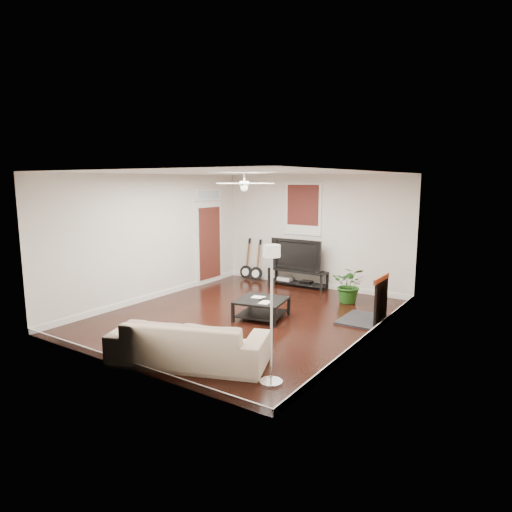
{
  "coord_description": "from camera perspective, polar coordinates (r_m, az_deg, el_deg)",
  "views": [
    {
      "loc": [
        4.9,
        -6.95,
        2.65
      ],
      "look_at": [
        0.0,
        0.4,
        1.15
      ],
      "focal_mm": 31.2,
      "sensor_mm": 36.0,
      "label": 1
    }
  ],
  "objects": [
    {
      "name": "window_back",
      "position": [
        11.22,
        6.04,
        6.0
      ],
      "size": [
        1.0,
        0.06,
        1.3
      ],
      "primitive_type": "cube",
      "color": "#401211",
      "rests_on": "wall_back"
    },
    {
      "name": "ceiling_fan",
      "position": [
        8.51,
        -1.51,
        9.3
      ],
      "size": [
        1.24,
        1.24,
        0.32
      ],
      "primitive_type": null,
      "color": "white",
      "rests_on": "ceiling"
    },
    {
      "name": "coffee_table",
      "position": [
        8.72,
        0.72,
        -6.77
      ],
      "size": [
        1.05,
        1.05,
        0.38
      ],
      "primitive_type": "cube",
      "rotation": [
        0.0,
        0.0,
        0.2
      ],
      "color": "black",
      "rests_on": "floor"
    },
    {
      "name": "brick_accent",
      "position": [
        8.4,
        16.62,
        0.68
      ],
      "size": [
        0.02,
        2.2,
        2.8
      ],
      "primitive_type": "cube",
      "color": "#B25A39",
      "rests_on": "floor"
    },
    {
      "name": "guitar_right",
      "position": [
        11.81,
        0.01,
        -0.55
      ],
      "size": [
        0.39,
        0.32,
        1.13
      ],
      "primitive_type": null,
      "rotation": [
        0.0,
        0.0,
        0.23
      ],
      "color": "black",
      "rests_on": "floor"
    },
    {
      "name": "tv",
      "position": [
        11.21,
        5.44,
        0.22
      ],
      "size": [
        1.37,
        0.18,
        0.79
      ],
      "primitive_type": "imported",
      "color": "black",
      "rests_on": "tv_stand"
    },
    {
      "name": "sofa",
      "position": [
        6.68,
        -8.59,
        -10.76
      ],
      "size": [
        2.45,
        1.65,
        0.67
      ],
      "primitive_type": "imported",
      "rotation": [
        0.0,
        0.0,
        3.51
      ],
      "color": "tan",
      "rests_on": "floor"
    },
    {
      "name": "potted_plant",
      "position": [
        9.94,
        11.94,
        -3.63
      ],
      "size": [
        0.85,
        0.78,
        0.81
      ],
      "primitive_type": "imported",
      "rotation": [
        0.0,
        0.0,
        0.22
      ],
      "color": "#1E5117",
      "rests_on": "floor"
    },
    {
      "name": "room",
      "position": [
        8.6,
        -1.48,
        1.27
      ],
      "size": [
        5.01,
        6.01,
        2.81
      ],
      "color": "black",
      "rests_on": "ground"
    },
    {
      "name": "tv_stand",
      "position": [
        11.31,
        5.35,
        -2.84
      ],
      "size": [
        1.53,
        0.41,
        0.43
      ],
      "primitive_type": "cube",
      "color": "black",
      "rests_on": "floor"
    },
    {
      "name": "floor_lamp",
      "position": [
        5.79,
        1.98,
        -7.63
      ],
      "size": [
        0.4,
        0.4,
        1.86
      ],
      "primitive_type": null,
      "rotation": [
        0.0,
        0.0,
        0.37
      ],
      "color": "white",
      "rests_on": "floor"
    },
    {
      "name": "fireplace",
      "position": [
        8.68,
        14.5,
        -5.29
      ],
      "size": [
        0.8,
        1.1,
        0.92
      ],
      "primitive_type": "cube",
      "color": "black",
      "rests_on": "floor"
    },
    {
      "name": "guitar_left",
      "position": [
        12.03,
        -1.29,
        -0.36
      ],
      "size": [
        0.37,
        0.29,
        1.13
      ],
      "primitive_type": null,
      "rotation": [
        0.0,
        0.0,
        0.12
      ],
      "color": "black",
      "rests_on": "floor"
    },
    {
      "name": "door_left",
      "position": [
        11.6,
        -6.02,
        2.65
      ],
      "size": [
        0.08,
        1.0,
        2.5
      ],
      "primitive_type": "cube",
      "color": "white",
      "rests_on": "wall_left"
    }
  ]
}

